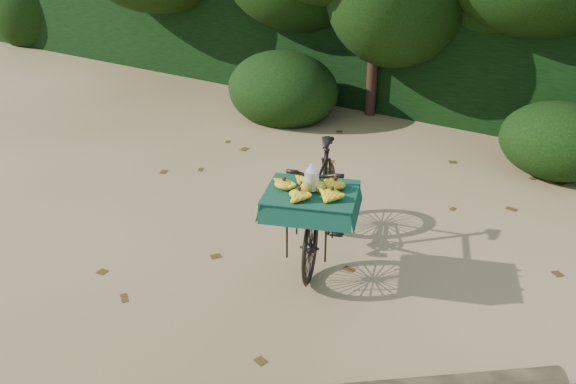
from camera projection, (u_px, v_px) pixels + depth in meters
The scene contains 6 objects.
ground at pixel (295, 291), 5.96m from camera, with size 80.00×80.00×0.00m, color tan.
vendor_bicycle at pixel (320, 201), 6.35m from camera, with size 1.35×2.06×1.19m.
hedge_backdrop at pixel (495, 67), 10.32m from camera, with size 26.00×1.80×1.80m, color black.
tree_row at pixel (449, 2), 9.56m from camera, with size 14.50×2.00×4.00m, color black, non-canonical shape.
bush_clumps at pixel (485, 131), 8.76m from camera, with size 8.80×1.70×0.90m, color black, non-canonical shape.
leaf_litter at pixel (328, 260), 6.44m from camera, with size 7.00×7.30×0.01m, color #443212, non-canonical shape.
Camera 1 is at (2.66, -4.18, 3.45)m, focal length 38.00 mm.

